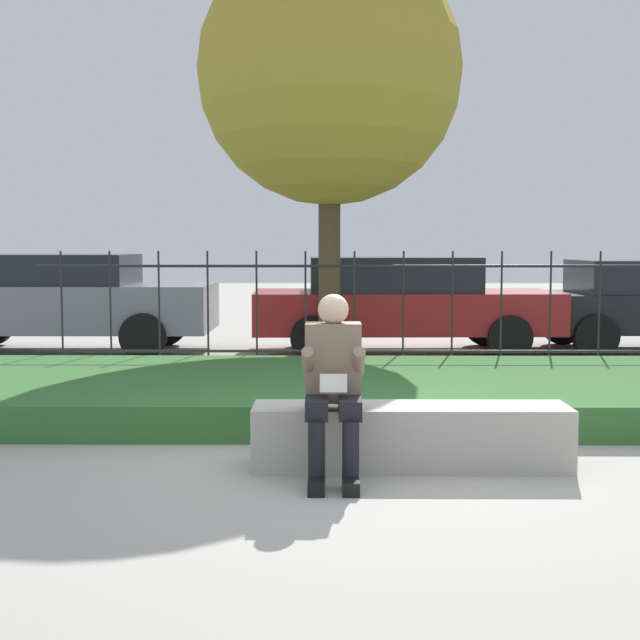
% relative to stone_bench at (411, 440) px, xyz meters
% --- Properties ---
extents(ground_plane, '(60.00, 60.00, 0.00)m').
position_rel_stone_bench_xyz_m(ground_plane, '(-0.27, 0.00, -0.20)').
color(ground_plane, '#A8A399').
extents(stone_bench, '(2.23, 0.49, 0.45)m').
position_rel_stone_bench_xyz_m(stone_bench, '(0.00, 0.00, 0.00)').
color(stone_bench, '#ADA89E').
rests_on(stone_bench, ground_plane).
extents(person_seated_reader, '(0.42, 0.73, 1.25)m').
position_rel_stone_bench_xyz_m(person_seated_reader, '(-0.55, -0.28, 0.48)').
color(person_seated_reader, black).
rests_on(person_seated_reader, ground_plane).
extents(grass_berm, '(9.60, 3.27, 0.30)m').
position_rel_stone_bench_xyz_m(grass_berm, '(-0.27, 2.33, -0.05)').
color(grass_berm, '#33662D').
rests_on(grass_berm, ground_plane).
extents(iron_fence, '(7.60, 0.03, 1.50)m').
position_rel_stone_bench_xyz_m(iron_fence, '(-0.27, 4.39, 0.59)').
color(iron_fence, '#232326').
rests_on(iron_fence, ground_plane).
extents(car_parked_center, '(4.41, 1.99, 1.40)m').
position_rel_stone_bench_xyz_m(car_parked_center, '(0.50, 6.77, 0.54)').
color(car_parked_center, maroon).
rests_on(car_parked_center, ground_plane).
extents(car_parked_left, '(4.41, 1.93, 1.43)m').
position_rel_stone_bench_xyz_m(car_parked_left, '(-4.52, 6.77, 0.57)').
color(car_parked_left, slate).
rests_on(car_parked_left, ground_plane).
extents(tree_behind_fence, '(3.40, 3.40, 5.48)m').
position_rel_stone_bench_xyz_m(tree_behind_fence, '(-0.56, 5.42, 3.57)').
color(tree_behind_fence, '#4C3D28').
rests_on(tree_behind_fence, ground_plane).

